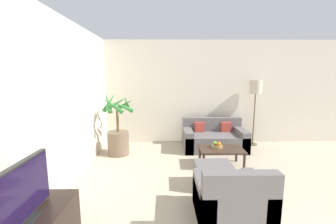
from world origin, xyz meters
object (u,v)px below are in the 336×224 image
(ottoman, at_px, (213,175))
(floor_lamp, at_px, (256,91))
(potted_palm, at_px, (118,134))
(armchair, at_px, (231,201))
(sofa_loveseat, at_px, (214,139))
(television, at_px, (20,195))
(apple_red, at_px, (219,143))
(fruit_bowl, at_px, (217,146))
(orange_fruit, at_px, (219,144))
(apple_green, at_px, (215,143))
(coffee_table, at_px, (221,151))

(ottoman, bearing_deg, floor_lamp, 55.82)
(potted_palm, xyz_separation_m, armchair, (1.89, -2.40, -0.23))
(sofa_loveseat, bearing_deg, potted_palm, -170.95)
(television, relative_size, sofa_loveseat, 0.57)
(potted_palm, xyz_separation_m, apple_red, (2.16, -0.61, -0.04))
(potted_palm, bearing_deg, apple_red, -15.65)
(floor_lamp, bearing_deg, apple_red, -132.86)
(fruit_bowl, height_order, orange_fruit, orange_fruit)
(orange_fruit, bearing_deg, television, -132.70)
(apple_red, bearing_deg, floor_lamp, 47.14)
(fruit_bowl, relative_size, armchair, 0.26)
(television, relative_size, floor_lamp, 0.50)
(potted_palm, distance_m, fruit_bowl, 2.21)
(fruit_bowl, bearing_deg, sofa_loveseat, 81.23)
(television, relative_size, apple_red, 12.93)
(apple_green, height_order, orange_fruit, apple_green)
(sofa_loveseat, bearing_deg, armchair, -97.79)
(sofa_loveseat, xyz_separation_m, floor_lamp, (1.10, 0.34, 1.16))
(apple_green, bearing_deg, apple_red, 14.90)
(potted_palm, xyz_separation_m, sofa_loveseat, (2.27, 0.36, -0.23))
(floor_lamp, distance_m, apple_green, 2.09)
(fruit_bowl, bearing_deg, coffee_table, -37.75)
(coffee_table, distance_m, armchair, 1.73)
(potted_palm, xyz_separation_m, orange_fruit, (2.14, -0.68, -0.03))
(coffee_table, height_order, apple_green, apple_green)
(apple_green, relative_size, armchair, 0.10)
(apple_red, height_order, apple_green, apple_green)
(apple_red, relative_size, ottoman, 0.11)
(television, xyz_separation_m, floor_lamp, (3.54, 3.89, 0.62))
(fruit_bowl, height_order, apple_red, apple_red)
(apple_red, distance_m, apple_green, 0.09)
(apple_red, relative_size, armchair, 0.08)
(potted_palm, xyz_separation_m, floor_lamp, (3.37, 0.70, 0.93))
(potted_palm, bearing_deg, fruit_bowl, -16.83)
(apple_green, bearing_deg, fruit_bowl, -14.98)
(coffee_table, relative_size, armchair, 1.01)
(fruit_bowl, distance_m, orange_fruit, 0.08)
(armchair, bearing_deg, sofa_loveseat, 82.21)
(floor_lamp, distance_m, armchair, 3.63)
(fruit_bowl, relative_size, ottoman, 0.38)
(sofa_loveseat, relative_size, coffee_table, 1.72)
(apple_red, relative_size, apple_green, 0.80)
(floor_lamp, distance_m, ottoman, 2.98)
(apple_green, bearing_deg, sofa_loveseat, 78.77)
(floor_lamp, distance_m, fruit_bowl, 2.11)
(fruit_bowl, bearing_deg, armchair, -97.23)
(apple_red, height_order, orange_fruit, orange_fruit)
(television, xyz_separation_m, coffee_table, (2.36, 2.49, -0.48))
(television, height_order, coffee_table, television)
(sofa_loveseat, relative_size, apple_green, 18.24)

